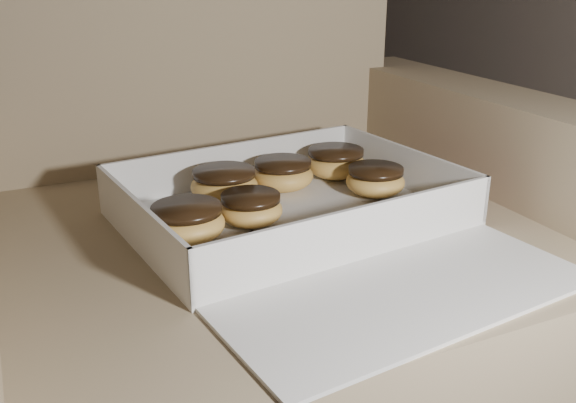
{
  "coord_description": "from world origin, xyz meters",
  "views": [
    {
      "loc": [
        0.66,
        -1.01,
        0.8
      ],
      "look_at": [
        1.02,
        -0.25,
        0.48
      ],
      "focal_mm": 40.0,
      "sensor_mm": 36.0,
      "label": 1
    }
  ],
  "objects": [
    {
      "name": "crumb_c",
      "position": [
        0.97,
        -0.36,
        0.46
      ],
      "size": [
        0.01,
        0.01,
        0.0
      ],
      "primitive_type": "ellipsoid",
      "color": "black",
      "rests_on": "bakery_box"
    },
    {
      "name": "armchair",
      "position": [
        0.98,
        -0.17,
        0.32
      ],
      "size": [
        0.96,
        0.81,
        1.0
      ],
      "color": "#877456",
      "rests_on": "floor"
    },
    {
      "name": "crumb_d",
      "position": [
        0.98,
        -0.31,
        0.46
      ],
      "size": [
        0.01,
        0.01,
        0.0
      ],
      "primitive_type": "ellipsoid",
      "color": "black",
      "rests_on": "bakery_box"
    },
    {
      "name": "donut_a",
      "position": [
        1.17,
        -0.23,
        0.48
      ],
      "size": [
        0.09,
        0.09,
        0.05
      ],
      "color": "#E8B251",
      "rests_on": "bakery_box"
    },
    {
      "name": "donut_b",
      "position": [
        0.95,
        -0.16,
        0.48
      ],
      "size": [
        0.1,
        0.1,
        0.05
      ],
      "color": "#E8B251",
      "rests_on": "bakery_box"
    },
    {
      "name": "crumb_a",
      "position": [
        0.94,
        -0.29,
        0.46
      ],
      "size": [
        0.01,
        0.01,
        0.0
      ],
      "primitive_type": "ellipsoid",
      "color": "black",
      "rests_on": "bakery_box"
    },
    {
      "name": "crumb_b",
      "position": [
        0.95,
        -0.34,
        0.46
      ],
      "size": [
        0.01,
        0.01,
        0.0
      ],
      "primitive_type": "ellipsoid",
      "color": "black",
      "rests_on": "bakery_box"
    },
    {
      "name": "bakery_box",
      "position": [
        1.03,
        -0.29,
        0.46
      ],
      "size": [
        0.49,
        0.56,
        0.07
      ],
      "rotation": [
        0.0,
        0.0,
        0.11
      ],
      "color": "silver",
      "rests_on": "armchair"
    },
    {
      "name": "crumb_e",
      "position": [
        1.11,
        -0.32,
        0.46
      ],
      "size": [
        0.01,
        0.01,
        0.0
      ],
      "primitive_type": "ellipsoid",
      "color": "black",
      "rests_on": "bakery_box"
    },
    {
      "name": "donut_f",
      "position": [
        0.96,
        -0.26,
        0.48
      ],
      "size": [
        0.09,
        0.09,
        0.04
      ],
      "color": "#E8B251",
      "rests_on": "bakery_box"
    },
    {
      "name": "donut_e",
      "position": [
        1.16,
        -0.13,
        0.48
      ],
      "size": [
        0.1,
        0.1,
        0.05
      ],
      "color": "#E8B251",
      "rests_on": "bakery_box"
    },
    {
      "name": "donut_d",
      "position": [
        0.86,
        -0.27,
        0.48
      ],
      "size": [
        0.1,
        0.1,
        0.05
      ],
      "color": "#E8B251",
      "rests_on": "bakery_box"
    },
    {
      "name": "donut_c",
      "position": [
        1.05,
        -0.15,
        0.48
      ],
      "size": [
        0.1,
        0.1,
        0.05
      ],
      "color": "#E8B251",
      "rests_on": "bakery_box"
    }
  ]
}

